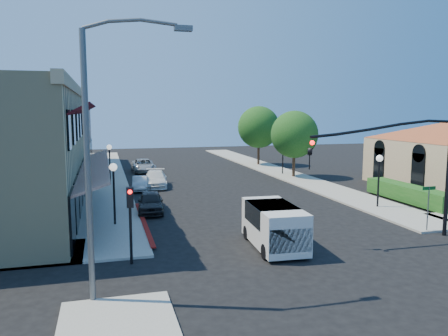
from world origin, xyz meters
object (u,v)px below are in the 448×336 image
object	(u,v)px
white_van	(274,224)
parked_car_d	(144,166)
street_tree_a	(294,134)
street_name_sign	(428,201)
parked_car_b	(140,183)
signal_mast_arm	(414,159)
lamppost_left_near	(114,178)
street_tree_b	(259,127)
lamppost_left_far	(109,154)
parked_car_a	(151,202)
cobra_streetlight	(98,147)
parked_car_c	(155,179)
secondary_signal	(130,211)
lamppost_right_near	(379,168)
lamppost_right_far	(283,148)

from	to	relation	value
white_van	parked_car_d	bearing A→B (deg)	97.36
street_tree_a	street_name_sign	world-z (taller)	street_tree_a
street_tree_a	parked_car_b	xyz separation A→B (m)	(-15.00, -3.00, -3.63)
street_name_sign	signal_mast_arm	bearing A→B (deg)	-156.80
street_tree_a	lamppost_left_near	bearing A→B (deg)	-141.02
street_tree_b	parked_car_b	bearing A→B (deg)	-139.08
lamppost_left_far	parked_car_d	bearing A→B (deg)	65.57
white_van	parked_car_b	world-z (taller)	white_van
street_tree_a	parked_car_a	distance (m)	19.02
cobra_streetlight	street_name_sign	xyz separation A→B (m)	(16.65, 4.20, -3.57)
white_van	parked_car_b	xyz separation A→B (m)	(-4.86, 17.05, -0.61)
parked_car_a	parked_car_c	size ratio (longest dim) A/B	0.83
street_tree_a	white_van	bearing A→B (deg)	-116.83
cobra_streetlight	parked_car_b	xyz separation A→B (m)	(2.95, 21.00, -4.71)
lamppost_left_far	parked_car_a	distance (m)	11.57
street_tree_a	signal_mast_arm	size ratio (longest dim) A/B	0.81
street_tree_b	secondary_signal	size ratio (longest dim) A/B	2.11
secondary_signal	white_van	bearing A→B (deg)	4.67
signal_mast_arm	lamppost_left_near	size ratio (longest dim) A/B	2.24
street_tree_a	secondary_signal	world-z (taller)	street_tree_a
lamppost_right_near	lamppost_left_far	bearing A→B (deg)	140.53
parked_car_a	signal_mast_arm	bearing A→B (deg)	-32.31
street_tree_b	white_van	distance (m)	31.89
street_tree_b	lamppost_right_near	distance (m)	24.07
secondary_signal	street_tree_b	bearing A→B (deg)	61.23
street_tree_b	parked_car_c	world-z (taller)	street_tree_b
street_tree_b	secondary_signal	xyz separation A→B (m)	(-16.80, -30.59, -2.23)
street_tree_a	lamppost_right_far	world-z (taller)	street_tree_a
lamppost_right_far	lamppost_left_near	bearing A→B (deg)	-136.74
lamppost_right_far	parked_car_a	world-z (taller)	lamppost_right_far
street_tree_a	lamppost_right_far	xyz separation A→B (m)	(-0.30, 2.00, -1.46)
street_name_sign	lamppost_left_far	distance (m)	25.48
lamppost_left_near	parked_car_b	size ratio (longest dim) A/B	1.05
cobra_streetlight	white_van	distance (m)	9.66
street_tree_a	parked_car_a	xyz separation A→B (m)	(-15.00, -11.15, -3.53)
lamppost_right_near	parked_car_c	world-z (taller)	lamppost_right_near
lamppost_left_near	lamppost_right_far	bearing A→B (deg)	43.26
street_tree_b	signal_mast_arm	world-z (taller)	street_tree_b
street_tree_b	parked_car_b	size ratio (longest dim) A/B	2.06
parked_car_a	parked_car_b	distance (m)	8.15
street_tree_a	parked_car_d	bearing A→B (deg)	150.31
lamppost_right_near	lamppost_right_far	distance (m)	16.00
parked_car_c	white_van	bearing A→B (deg)	-72.63
secondary_signal	cobra_streetlight	distance (m)	4.65
signal_mast_arm	lamppost_right_near	xyz separation A→B (m)	(2.64, 6.50, -1.35)
lamppost_right_far	parked_car_a	bearing A→B (deg)	-138.19
cobra_streetlight	lamppost_right_far	xyz separation A→B (m)	(17.65, 26.00, -2.53)
street_tree_a	lamppost_left_far	world-z (taller)	street_tree_a
signal_mast_arm	parked_car_c	world-z (taller)	signal_mast_arm
parked_car_a	parked_car_c	bearing A→B (deg)	86.99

